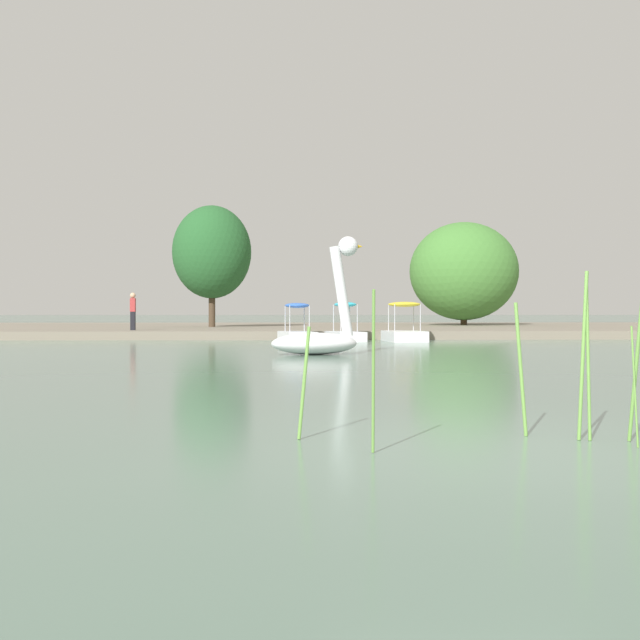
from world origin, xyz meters
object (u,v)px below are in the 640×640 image
object	(u,v)px
pedal_boat_cyan	(345,331)
pedal_boat_blue	(297,331)
tree_broadleaf_left	(212,252)
tree_willow_overhanging	(464,271)
person_on_path	(133,310)
pedal_boat_yellow	(404,330)
swan_boat	(320,330)

from	to	relation	value
pedal_boat_cyan	pedal_boat_blue	world-z (taller)	pedal_boat_cyan
pedal_boat_cyan	tree_broadleaf_left	distance (m)	13.60
pedal_boat_blue	tree_willow_overhanging	size ratio (longest dim) A/B	0.32
tree_broadleaf_left	person_on_path	size ratio (longest dim) A/B	3.93
pedal_boat_yellow	tree_broadleaf_left	world-z (taller)	tree_broadleaf_left
person_on_path	pedal_boat_blue	bearing A→B (deg)	-30.18
swan_boat	tree_broadleaf_left	distance (m)	21.87
pedal_boat_cyan	pedal_boat_blue	distance (m)	1.93
swan_boat	tree_willow_overhanging	world-z (taller)	tree_willow_overhanging
pedal_boat_yellow	swan_boat	bearing A→B (deg)	-111.54
person_on_path	pedal_boat_cyan	bearing A→B (deg)	-23.34
tree_broadleaf_left	tree_willow_overhanging	xyz separation A→B (m)	(14.81, 5.33, -0.72)
pedal_boat_cyan	swan_boat	bearing A→B (deg)	-98.30
pedal_boat_cyan	tree_broadleaf_left	world-z (taller)	tree_broadleaf_left
tree_willow_overhanging	pedal_boat_yellow	bearing A→B (deg)	-110.01
pedal_boat_cyan	person_on_path	world-z (taller)	person_on_path
pedal_boat_blue	tree_broadleaf_left	bearing A→B (deg)	110.85
swan_boat	tree_willow_overhanging	bearing A→B (deg)	69.43
pedal_boat_blue	person_on_path	world-z (taller)	person_on_path
pedal_boat_blue	tree_broadleaf_left	size ratio (longest dim) A/B	0.37
pedal_boat_yellow	tree_willow_overhanging	world-z (taller)	tree_willow_overhanging
tree_willow_overhanging	person_on_path	size ratio (longest dim) A/B	4.50
tree_broadleaf_left	tree_willow_overhanging	world-z (taller)	tree_broadleaf_left
swan_boat	person_on_path	distance (m)	15.59
person_on_path	swan_boat	bearing A→B (deg)	-60.34
tree_willow_overhanging	person_on_path	bearing A→B (deg)	-144.01
swan_boat	pedal_boat_cyan	distance (m)	9.71
pedal_boat_yellow	pedal_boat_blue	distance (m)	4.24
tree_broadleaf_left	tree_willow_overhanging	distance (m)	15.75
tree_broadleaf_left	person_on_path	bearing A→B (deg)	-110.42
tree_willow_overhanging	swan_boat	bearing A→B (deg)	-110.57
tree_broadleaf_left	person_on_path	world-z (taller)	tree_broadleaf_left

